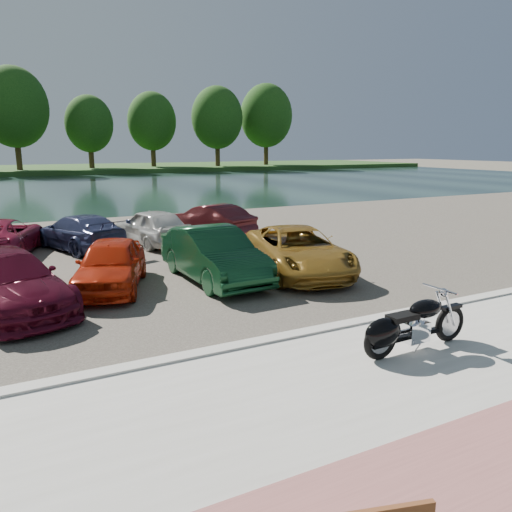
% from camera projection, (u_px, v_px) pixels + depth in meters
% --- Properties ---
extents(ground, '(200.00, 200.00, 0.00)m').
position_uv_depth(ground, '(420.00, 368.00, 8.17)').
color(ground, '#595447').
rests_on(ground, ground).
extents(promenade, '(60.00, 6.00, 0.10)m').
position_uv_depth(promenade, '(471.00, 392.00, 7.29)').
color(promenade, '#AEACA4').
rests_on(promenade, ground).
extents(kerb, '(60.00, 0.30, 0.14)m').
position_uv_depth(kerb, '(345.00, 326.00, 9.89)').
color(kerb, '#AEACA4').
rests_on(kerb, ground).
extents(parking_lot, '(60.00, 18.00, 0.04)m').
position_uv_depth(parking_lot, '(189.00, 248.00, 17.70)').
color(parking_lot, '#3E3932').
rests_on(parking_lot, ground).
extents(river, '(120.00, 40.00, 0.00)m').
position_uv_depth(river, '(73.00, 188.00, 42.84)').
color(river, '#192D29').
rests_on(river, ground).
extents(far_bank, '(120.00, 24.00, 0.60)m').
position_uv_depth(far_bank, '(41.00, 169.00, 70.51)').
color(far_bank, '#1C4117').
rests_on(far_bank, ground).
extents(far_trees, '(70.25, 10.68, 12.52)m').
position_uv_depth(far_trees, '(76.00, 115.00, 65.54)').
color(far_trees, '#3B2A15').
rests_on(far_trees, far_bank).
extents(motorcycle, '(2.33, 0.75, 1.05)m').
position_uv_depth(motorcycle, '(407.00, 327.00, 8.48)').
color(motorcycle, black).
rests_on(motorcycle, promenade).
extents(car_3, '(3.01, 4.82, 1.30)m').
position_uv_depth(car_3, '(6.00, 282.00, 10.78)').
color(car_3, '#4B0A1C').
rests_on(car_3, parking_lot).
extents(car_4, '(2.71, 4.00, 1.26)m').
position_uv_depth(car_4, '(111.00, 264.00, 12.47)').
color(car_4, red).
rests_on(car_4, parking_lot).
extents(car_5, '(1.62, 4.34, 1.41)m').
position_uv_depth(car_5, '(214.00, 255.00, 13.22)').
color(car_5, '#0F371D').
rests_on(car_5, parking_lot).
extents(car_6, '(3.13, 5.04, 1.30)m').
position_uv_depth(car_6, '(298.00, 251.00, 13.97)').
color(car_6, olive).
rests_on(car_6, parking_lot).
extents(car_11, '(3.00, 4.56, 1.23)m').
position_uv_depth(car_11, '(80.00, 232.00, 17.22)').
color(car_11, navy).
rests_on(car_11, parking_lot).
extents(car_12, '(2.25, 4.10, 1.32)m').
position_uv_depth(car_12, '(152.00, 226.00, 18.12)').
color(car_12, '#BBBBB6').
rests_on(car_12, parking_lot).
extents(car_13, '(2.61, 4.14, 1.29)m').
position_uv_depth(car_13, '(211.00, 221.00, 19.66)').
color(car_13, '#451216').
rests_on(car_13, parking_lot).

